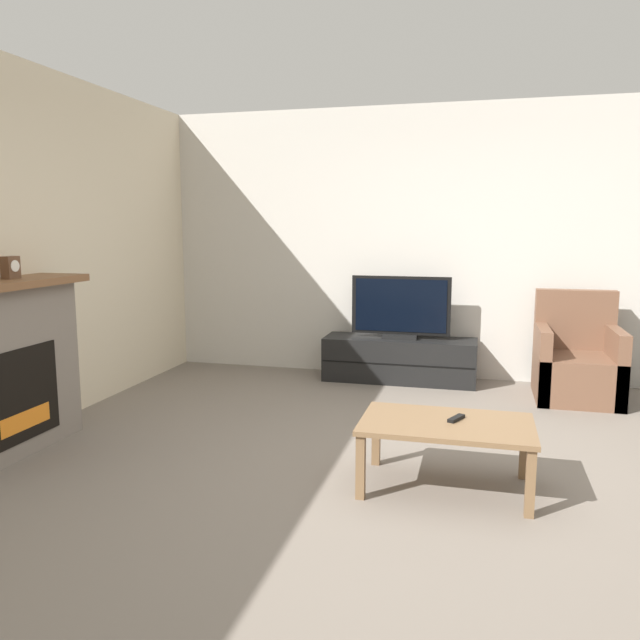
{
  "coord_description": "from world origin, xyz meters",
  "views": [
    {
      "loc": [
        0.35,
        -3.51,
        1.52
      ],
      "look_at": [
        -0.77,
        0.8,
        0.85
      ],
      "focal_mm": 35.0,
      "sensor_mm": 36.0,
      "label": 1
    }
  ],
  "objects_px": {
    "mantel_clock": "(10,268)",
    "tv": "(401,309)",
    "armchair": "(576,365)",
    "coffee_table": "(446,430)",
    "tv_stand": "(400,360)",
    "fireplace": "(1,368)",
    "remote": "(456,418)"
  },
  "relations": [
    {
      "from": "tv",
      "to": "armchair",
      "type": "bearing_deg",
      "value": -8.2
    },
    {
      "from": "mantel_clock",
      "to": "tv_stand",
      "type": "bearing_deg",
      "value": 48.49
    },
    {
      "from": "fireplace",
      "to": "armchair",
      "type": "distance_m",
      "value": 4.61
    },
    {
      "from": "tv_stand",
      "to": "armchair",
      "type": "xyz_separation_m",
      "value": [
        1.6,
        -0.23,
        0.09
      ]
    },
    {
      "from": "fireplace",
      "to": "tv",
      "type": "xyz_separation_m",
      "value": [
        2.29,
        2.69,
        0.12
      ]
    },
    {
      "from": "tv_stand",
      "to": "tv",
      "type": "bearing_deg",
      "value": -90.0
    },
    {
      "from": "remote",
      "to": "mantel_clock",
      "type": "bearing_deg",
      "value": -153.35
    },
    {
      "from": "fireplace",
      "to": "armchair",
      "type": "bearing_deg",
      "value": 32.34
    },
    {
      "from": "fireplace",
      "to": "tv",
      "type": "relative_size",
      "value": 1.35
    },
    {
      "from": "mantel_clock",
      "to": "tv_stand",
      "type": "relative_size",
      "value": 0.1
    },
    {
      "from": "tv",
      "to": "remote",
      "type": "height_order",
      "value": "tv"
    },
    {
      "from": "mantel_clock",
      "to": "tv",
      "type": "distance_m",
      "value": 3.46
    },
    {
      "from": "tv_stand",
      "to": "armchair",
      "type": "relative_size",
      "value": 1.57
    },
    {
      "from": "mantel_clock",
      "to": "tv_stand",
      "type": "distance_m",
      "value": 3.58
    },
    {
      "from": "fireplace",
      "to": "tv_stand",
      "type": "distance_m",
      "value": 3.55
    },
    {
      "from": "tv",
      "to": "remote",
      "type": "relative_size",
      "value": 6.31
    },
    {
      "from": "fireplace",
      "to": "tv",
      "type": "distance_m",
      "value": 3.53
    },
    {
      "from": "fireplace",
      "to": "tv",
      "type": "height_order",
      "value": "fireplace"
    },
    {
      "from": "mantel_clock",
      "to": "armchair",
      "type": "xyz_separation_m",
      "value": [
        3.87,
        2.33,
        -0.95
      ]
    },
    {
      "from": "tv_stand",
      "to": "armchair",
      "type": "bearing_deg",
      "value": -8.28
    },
    {
      "from": "mantel_clock",
      "to": "tv",
      "type": "height_order",
      "value": "mantel_clock"
    },
    {
      "from": "coffee_table",
      "to": "remote",
      "type": "relative_size",
      "value": 6.44
    },
    {
      "from": "tv_stand",
      "to": "coffee_table",
      "type": "relative_size",
      "value": 1.51
    },
    {
      "from": "armchair",
      "to": "mantel_clock",
      "type": "bearing_deg",
      "value": -148.94
    },
    {
      "from": "fireplace",
      "to": "mantel_clock",
      "type": "bearing_deg",
      "value": 82.33
    },
    {
      "from": "armchair",
      "to": "coffee_table",
      "type": "distance_m",
      "value": 2.48
    },
    {
      "from": "tv_stand",
      "to": "coffee_table",
      "type": "bearing_deg",
      "value": -76.72
    },
    {
      "from": "mantel_clock",
      "to": "armchair",
      "type": "distance_m",
      "value": 4.62
    },
    {
      "from": "armchair",
      "to": "remote",
      "type": "bearing_deg",
      "value": -113.41
    },
    {
      "from": "remote",
      "to": "tv",
      "type": "bearing_deg",
      "value": 129.1
    },
    {
      "from": "mantel_clock",
      "to": "coffee_table",
      "type": "height_order",
      "value": "mantel_clock"
    },
    {
      "from": "mantel_clock",
      "to": "tv",
      "type": "relative_size",
      "value": 0.16
    }
  ]
}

